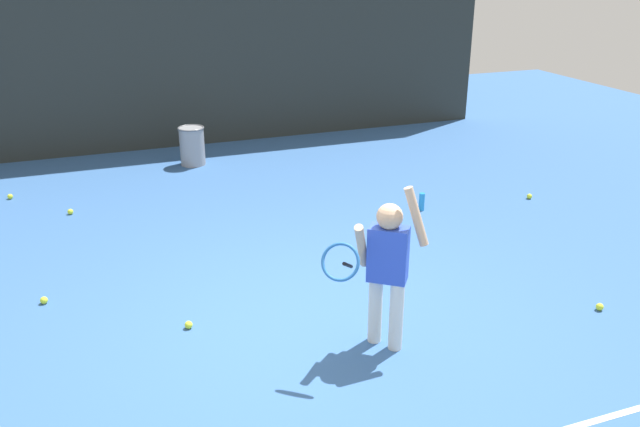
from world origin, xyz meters
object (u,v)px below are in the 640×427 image
Objects in this scene: water_bottle at (422,202)px; tennis_ball_1 at (529,196)px; tennis_ball_3 at (189,325)px; tennis_ball_8 at (600,307)px; tennis_player at (386,263)px; tennis_ball_6 at (44,300)px; ball_hopper at (192,145)px; tennis_ball_2 at (10,196)px; tennis_ball_4 at (70,212)px.

water_bottle is 1.49m from tennis_ball_1.
tennis_ball_3 is 3.57m from tennis_ball_8.
water_bottle is 3.56m from tennis_ball_3.
tennis_ball_1 is 4.87m from tennis_ball_3.
tennis_ball_6 is (-2.55, 1.66, -0.69)m from tennis_player.
ball_hopper is 4.62m from tennis_ball_3.
water_bottle is at bearing 175.16° from tennis_ball_1.
ball_hopper reaches higher than tennis_ball_8.
tennis_ball_2 is 1.00× the size of tennis_ball_8.
tennis_ball_6 is (-4.26, -0.84, -0.08)m from water_bottle.
tennis_ball_1 is 6.61m from tennis_ball_2.
tennis_ball_8 is (2.57, -5.49, -0.26)m from ball_hopper.
ball_hopper reaches higher than tennis_ball_1.
tennis_ball_2 is (-3.00, 4.68, -0.69)m from tennis_player.
water_bottle is 3.33× the size of tennis_ball_2.
tennis_ball_8 is at bearing -43.95° from tennis_ball_2.
ball_hopper is 6.07m from tennis_ball_8.
tennis_player is 2.40× the size of ball_hopper.
tennis_ball_2 is at bearing 159.51° from tennis_player.
tennis_ball_4 is (-0.88, 3.06, 0.00)m from tennis_ball_3.
tennis_player is 2.15m from tennis_ball_8.
water_bottle reaches higher than tennis_ball_2.
tennis_player reaches higher than ball_hopper.
tennis_player is 5.37m from ball_hopper.
tennis_ball_8 is at bearing -64.87° from ball_hopper.
tennis_ball_3 is 1.00× the size of tennis_ball_4.
ball_hopper is 4.18m from tennis_ball_6.
ball_hopper reaches higher than tennis_ball_6.
tennis_ball_4 is at bearing 106.03° from tennis_ball_3.
tennis_ball_3 is (-4.61, -1.59, 0.00)m from tennis_ball_1.
tennis_ball_1 and tennis_ball_2 have the same top height.
tennis_ball_2 and tennis_ball_4 have the same top height.
tennis_player is 20.46× the size of tennis_ball_8.
water_bottle reaches higher than tennis_ball_8.
tennis_ball_8 is (2.02, -0.17, -0.69)m from tennis_player.
water_bottle is 5.19m from tennis_ball_2.
tennis_player is at bearing -143.32° from tennis_ball_1.
ball_hopper is 8.52× the size of tennis_ball_4.
tennis_ball_3 is at bearing 164.40° from tennis_ball_8.
tennis_ball_2 is 6.98m from tennis_ball_8.
tennis_ball_2 is at bearing 130.76° from tennis_ball_4.
tennis_ball_6 is at bearing -172.88° from tennis_ball_1.
tennis_ball_8 is (4.58, -1.83, 0.00)m from tennis_ball_6.
tennis_ball_4 and tennis_ball_8 have the same top height.
tennis_player is 4.54m from tennis_ball_4.
tennis_ball_8 is (4.32, -4.02, 0.00)m from tennis_ball_4.
tennis_ball_3 is 1.43m from tennis_ball_6.
tennis_ball_3 and tennis_ball_4 have the same top height.
tennis_ball_4 is 1.00× the size of tennis_ball_8.
tennis_ball_1 is at bearing 7.12° from tennis_ball_6.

